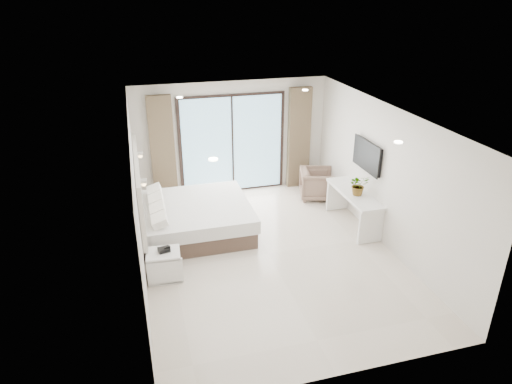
{
  "coord_description": "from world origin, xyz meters",
  "views": [
    {
      "loc": [
        -2.2,
        -7.1,
        4.65
      ],
      "look_at": [
        -0.14,
        0.4,
        1.13
      ],
      "focal_mm": 32.0,
      "sensor_mm": 36.0,
      "label": 1
    }
  ],
  "objects_px": {
    "bed": "(195,218)",
    "nightstand": "(164,265)",
    "console_desk": "(354,201)",
    "armchair": "(317,182)"
  },
  "relations": [
    {
      "from": "bed",
      "to": "armchair",
      "type": "height_order",
      "value": "armchair"
    },
    {
      "from": "bed",
      "to": "armchair",
      "type": "bearing_deg",
      "value": 16.56
    },
    {
      "from": "nightstand",
      "to": "console_desk",
      "type": "distance_m",
      "value": 4.13
    },
    {
      "from": "bed",
      "to": "nightstand",
      "type": "xyz_separation_m",
      "value": [
        -0.76,
        -1.51,
        -0.06
      ]
    },
    {
      "from": "bed",
      "to": "console_desk",
      "type": "height_order",
      "value": "console_desk"
    },
    {
      "from": "armchair",
      "to": "console_desk",
      "type": "bearing_deg",
      "value": -156.38
    },
    {
      "from": "bed",
      "to": "armchair",
      "type": "xyz_separation_m",
      "value": [
        3.05,
        0.91,
        0.07
      ]
    },
    {
      "from": "bed",
      "to": "console_desk",
      "type": "xyz_separation_m",
      "value": [
        3.26,
        -0.59,
        0.25
      ]
    },
    {
      "from": "console_desk",
      "to": "armchair",
      "type": "bearing_deg",
      "value": 97.69
    },
    {
      "from": "bed",
      "to": "nightstand",
      "type": "height_order",
      "value": "bed"
    }
  ]
}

